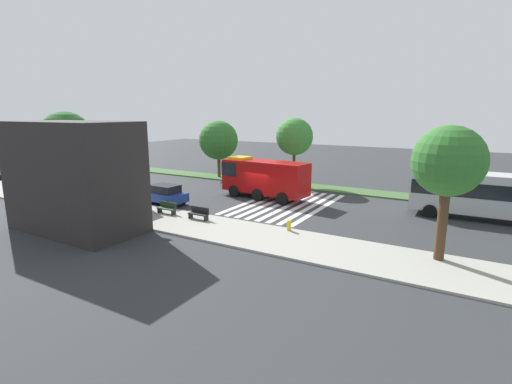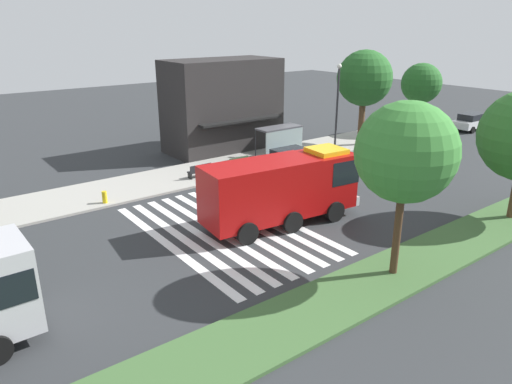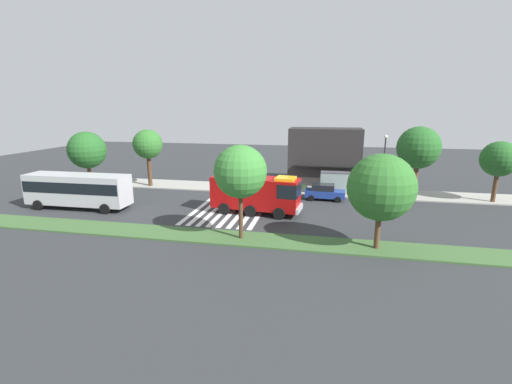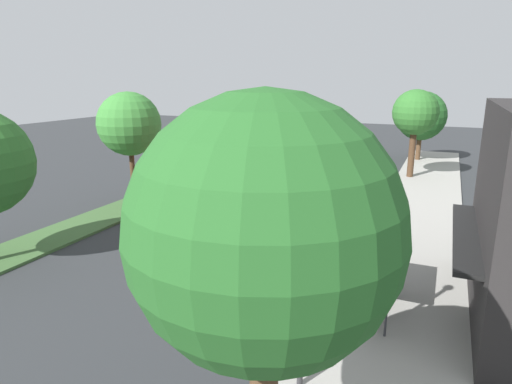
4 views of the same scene
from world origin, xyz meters
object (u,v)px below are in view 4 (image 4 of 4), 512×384
(sidewalk_tree_far_west, at_px, (421,116))
(bus_stop_shelter, at_px, (366,260))
(fire_truck, at_px, (230,186))
(transit_bus, at_px, (298,143))
(sidewalk_tree_east, at_px, (265,232))
(street_lamp, at_px, (304,244))
(sidewalk_tree_west, at_px, (415,113))
(fire_hydrant, at_px, (389,198))
(parked_car_west, at_px, (305,262))
(bench_near_shelter, at_px, (381,254))
(bench_west_of_shelter, at_px, (390,232))
(median_tree_far_west, at_px, (129,124))

(sidewalk_tree_far_west, bearing_deg, bus_stop_shelter, 0.67)
(fire_truck, distance_m, sidewalk_tree_far_west, 25.89)
(transit_bus, xyz_separation_m, sidewalk_tree_east, (33.57, 10.50, 3.58))
(street_lamp, bearing_deg, sidewalk_tree_far_west, 179.37)
(sidewalk_tree_west, relative_size, fire_hydrant, 10.09)
(transit_bus, bearing_deg, parked_car_west, -161.72)
(bus_stop_shelter, relative_size, sidewalk_tree_east, 0.45)
(bus_stop_shelter, height_order, bench_near_shelter, bus_stop_shelter)
(fire_truck, height_order, transit_bus, fire_truck)
(bus_stop_shelter, bearing_deg, sidewalk_tree_east, -2.52)
(fire_truck, distance_m, bench_near_shelter, 9.72)
(parked_car_west, height_order, bus_stop_shelter, bus_stop_shelter)
(street_lamp, height_order, sidewalk_tree_east, sidewalk_tree_east)
(bench_west_of_shelter, height_order, median_tree_far_west, median_tree_far_west)
(fire_truck, relative_size, bench_west_of_shelter, 5.44)
(bench_west_of_shelter, xyz_separation_m, sidewalk_tree_far_west, (-24.48, -0.38, 3.85))
(parked_car_west, distance_m, sidewalk_tree_east, 10.95)
(bus_stop_shelter, bearing_deg, sidewalk_tree_west, -179.08)
(fire_truck, distance_m, bus_stop_shelter, 11.60)
(sidewalk_tree_west, bearing_deg, fire_hydrant, -3.17)
(bench_near_shelter, height_order, fire_hydrant, bench_near_shelter)
(bench_near_shelter, height_order, sidewalk_tree_far_west, sidewalk_tree_far_west)
(sidewalk_tree_east, bearing_deg, median_tree_far_west, -135.19)
(transit_bus, distance_m, median_tree_far_west, 18.86)
(fire_truck, bearing_deg, bus_stop_shelter, 57.01)
(fire_hydrant, bearing_deg, street_lamp, 0.30)
(fire_truck, distance_m, transit_bus, 17.96)
(bus_stop_shelter, distance_m, bench_west_of_shelter, 7.22)
(median_tree_far_west, bearing_deg, fire_hydrant, 113.77)
(street_lamp, bearing_deg, sidewalk_tree_west, 179.18)
(bus_stop_shelter, xyz_separation_m, fire_hydrant, (-13.95, -0.87, -1.40))
(parked_car_west, xyz_separation_m, sidewalk_tree_east, (9.62, 2.20, 4.75))
(transit_bus, xyz_separation_m, bus_stop_shelter, (25.17, 10.87, -0.16))
(parked_car_west, distance_m, bench_near_shelter, 3.80)
(bench_near_shelter, xyz_separation_m, median_tree_far_west, (-3.31, -15.98, 4.68))
(street_lamp, xyz_separation_m, sidewalk_tree_far_west, (-36.53, 0.40, 0.31))
(parked_car_west, height_order, sidewalk_tree_east, sidewalk_tree_east)
(parked_car_west, distance_m, bus_stop_shelter, 3.02)
(transit_bus, bearing_deg, median_tree_far_west, 163.23)
(street_lamp, xyz_separation_m, sidewalk_tree_west, (-27.94, 0.40, 1.19))
(fire_truck, distance_m, bench_west_of_shelter, 9.14)
(fire_truck, relative_size, fire_hydrant, 12.43)
(bench_near_shelter, xyz_separation_m, street_lamp, (8.94, -0.78, 3.54))
(parked_car_west, relative_size, sidewalk_tree_east, 0.55)
(sidewalk_tree_far_west, height_order, sidewalk_tree_west, sidewalk_tree_west)
(bus_stop_shelter, distance_m, sidewalk_tree_far_west, 31.70)
(bus_stop_shelter, bearing_deg, fire_hydrant, -176.43)
(street_lamp, distance_m, sidewalk_tree_far_west, 36.54)
(bench_west_of_shelter, xyz_separation_m, sidewalk_tree_east, (15.51, -0.38, 5.04))
(bench_near_shelter, bearing_deg, sidewalk_tree_east, -1.78)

